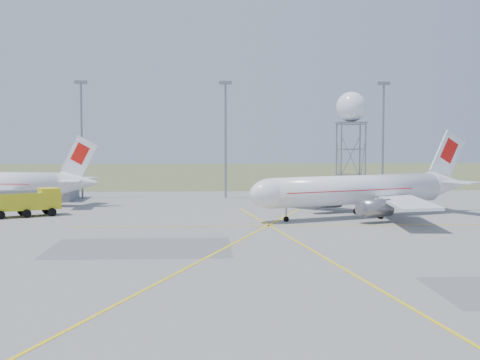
{
  "coord_description": "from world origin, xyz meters",
  "views": [
    {
      "loc": [
        -13.47,
        -51.3,
        11.38
      ],
      "look_at": [
        -8.79,
        40.0,
        4.99
      ],
      "focal_mm": 50.0,
      "sensor_mm": 36.0,
      "label": 1
    }
  ],
  "objects": [
    {
      "name": "ground",
      "position": [
        0.0,
        0.0,
        0.0
      ],
      "size": [
        400.0,
        400.0,
        0.0
      ],
      "primitive_type": "plane",
      "color": "gray",
      "rests_on": "ground"
    },
    {
      "name": "grass_strip",
      "position": [
        0.0,
        140.0,
        0.01
      ],
      "size": [
        400.0,
        120.0,
        0.03
      ],
      "primitive_type": "cube",
      "color": "#5D6D3C",
      "rests_on": "ground"
    },
    {
      "name": "building_grey",
      "position": [
        -45.0,
        64.0,
        1.97
      ],
      "size": [
        19.0,
        10.0,
        3.9
      ],
      "color": "gray",
      "rests_on": "ground"
    },
    {
      "name": "mast_a",
      "position": [
        -35.0,
        66.0,
        12.07
      ],
      "size": [
        2.2,
        0.5,
        20.5
      ],
      "color": "gray",
      "rests_on": "ground"
    },
    {
      "name": "mast_b",
      "position": [
        -10.0,
        66.0,
        12.07
      ],
      "size": [
        2.2,
        0.5,
        20.5
      ],
      "color": "gray",
      "rests_on": "ground"
    },
    {
      "name": "mast_c",
      "position": [
        18.0,
        66.0,
        12.07
      ],
      "size": [
        2.2,
        0.5,
        20.5
      ],
      "color": "gray",
      "rests_on": "ground"
    },
    {
      "name": "airliner_main",
      "position": [
        7.46,
        38.06,
        3.64
      ],
      "size": [
        33.64,
        31.5,
        11.89
      ],
      "rotation": [
        0.0,
        0.0,
        3.53
      ],
      "color": "white",
      "rests_on": "ground"
    },
    {
      "name": "radar_tower",
      "position": [
        11.0,
        60.36,
        10.3
      ],
      "size": [
        5.07,
        5.07,
        18.36
      ],
      "color": "gray",
      "rests_on": "ground"
    },
    {
      "name": "fire_truck",
      "position": [
        -38.12,
        41.07,
        1.82
      ],
      "size": [
        9.91,
        7.06,
        3.8
      ],
      "rotation": [
        0.0,
        0.0,
        0.46
      ],
      "color": "gold",
      "rests_on": "ground"
    }
  ]
}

